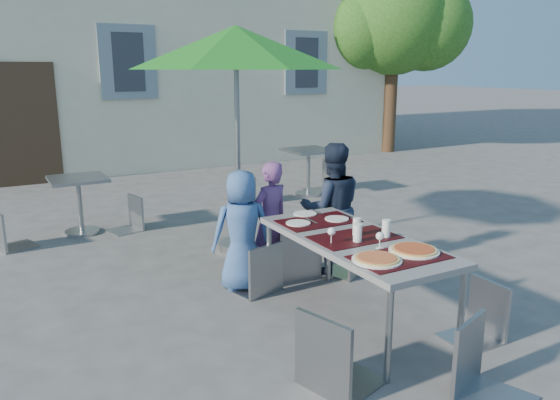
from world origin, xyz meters
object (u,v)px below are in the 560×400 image
chair_4 (483,278)px  patio_umbrella (236,50)px  dining_table (354,244)px  child_0 (242,231)px  chair_0 (259,238)px  chair_1 (296,222)px  pizza_near_left (377,259)px  cafe_table_1 (308,163)px  bg_chair_l_0 (4,207)px  chair_3 (335,304)px  bg_chair_r_1 (324,157)px  bg_chair_r_0 (128,193)px  cafe_table_0 (79,195)px  child_1 (270,221)px  chair_2 (353,226)px  chair_5 (488,316)px  pizza_near_right (414,250)px  bg_chair_l_1 (252,171)px  child_2 (332,208)px

chair_4 → patio_umbrella: patio_umbrella is taller
dining_table → chair_4: bearing=-44.7°
patio_umbrella → child_0: bearing=-113.1°
chair_0 → chair_1: chair_1 is taller
chair_1 → patio_umbrella: 2.02m
pizza_near_left → cafe_table_1: size_ratio=0.46×
pizza_near_left → bg_chair_l_0: size_ratio=0.40×
chair_3 → bg_chair_r_1: chair_3 is taller
pizza_near_left → bg_chair_r_0: size_ratio=0.42×
child_0 → cafe_table_0: (-1.06, 2.67, -0.08)m
dining_table → cafe_table_1: 4.74m
bg_chair_r_1 → child_0: bearing=-133.3°
child_1 → patio_umbrella: bearing=-108.8°
chair_1 → cafe_table_1: (2.10, 3.17, -0.07)m
chair_2 → bg_chair_r_0: bearing=120.6°
cafe_table_1 → bg_chair_r_1: (0.43, 0.18, 0.04)m
patio_umbrella → bg_chair_r_1: 3.86m
child_0 → cafe_table_0: child_0 is taller
bg_chair_l_0 → bg_chair_r_0: bearing=3.8°
chair_5 → bg_chair_r_1: (2.49, 5.68, 0.01)m
chair_3 → chair_5: size_ratio=1.08×
chair_3 → pizza_near_right: bearing=14.8°
cafe_table_1 → bg_chair_l_1: bearing=-178.1°
child_1 → chair_1: child_1 is taller
cafe_table_0 → bg_chair_r_0: bg_chair_r_0 is taller
chair_1 → bg_chair_r_0: bearing=112.0°
patio_umbrella → bg_chair_r_0: patio_umbrella is taller
chair_1 → chair_5: chair_1 is taller
child_1 → chair_3: child_1 is taller
child_1 → bg_chair_l_0: (-2.31, 2.30, -0.08)m
pizza_near_left → bg_chair_r_1: (2.79, 4.93, -0.19)m
child_1 → bg_chair_r_0: (-0.84, 2.40, -0.11)m
pizza_near_right → cafe_table_0: 4.64m
child_2 → chair_4: child_2 is taller
child_2 → bg_chair_r_0: 2.95m
pizza_near_left → chair_2: bearing=59.3°
cafe_table_0 → child_0: bearing=-68.3°
pizza_near_right → chair_2: chair_2 is taller
child_2 → chair_0: 0.95m
chair_3 → chair_5: 0.98m
pizza_near_right → child_1: (-0.31, 1.74, -0.16)m
child_0 → chair_5: bearing=116.4°
chair_3 → patio_umbrella: size_ratio=0.41×
chair_3 → bg_chair_r_0: chair_3 is taller
bg_chair_l_0 → bg_chair_r_1: bg_chair_r_1 is taller
bg_chair_l_1 → cafe_table_1: bearing=1.9°
child_1 → chair_3: bearing=60.0°
pizza_near_right → bg_chair_r_1: (2.42, 4.91, -0.19)m
cafe_table_0 → bg_chair_r_1: (4.16, 0.62, 0.08)m
chair_1 → child_2: bearing=5.5°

